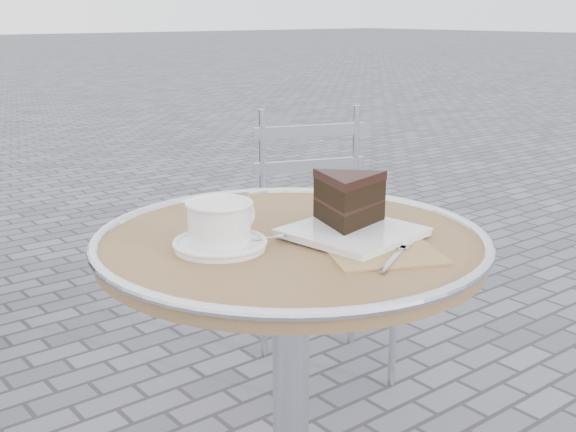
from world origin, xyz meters
TOP-DOWN VIEW (x-y plane):
  - cafe_table at (0.00, 0.00)m, footprint 0.72×0.72m
  - cappuccino_set at (-0.13, 0.03)m, footprint 0.18×0.16m
  - cake_plate_set at (0.10, -0.05)m, footprint 0.25×0.34m
  - bistro_chair at (0.67, 0.70)m, footprint 0.48×0.48m

SIDE VIEW (x-z plane):
  - bistro_chair at x=0.67m, z-range 0.10..0.94m
  - cafe_table at x=0.00m, z-range 0.20..0.94m
  - cappuccino_set at x=-0.13m, z-range 0.73..0.81m
  - cake_plate_set at x=0.10m, z-range 0.73..0.84m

